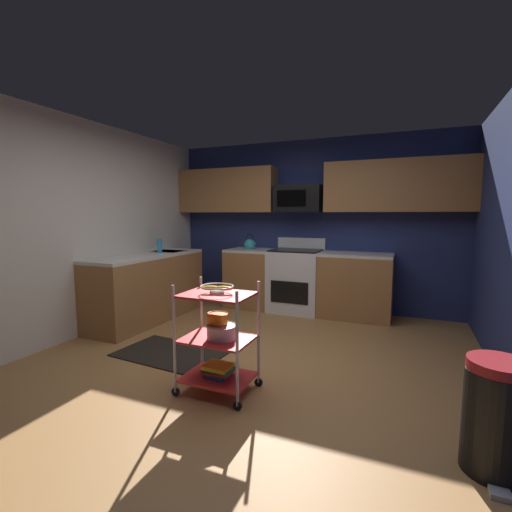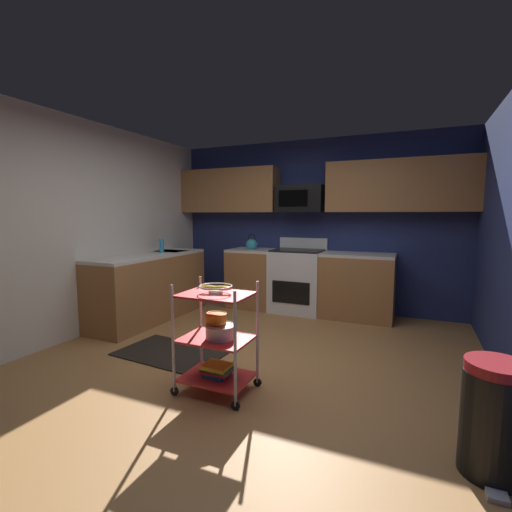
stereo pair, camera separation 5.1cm
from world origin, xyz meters
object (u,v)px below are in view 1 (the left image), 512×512
book_stack (218,370)px  dish_soap_bottle (160,246)px  mixing_bowl_small (217,318)px  fruit_bowl (217,288)px  trash_can (496,417)px  oven_range (296,280)px  mixing_bowl_large (222,331)px  kettle (250,244)px  rolling_cart (218,338)px  microwave (299,199)px

book_stack → dish_soap_bottle: bearing=138.2°
mixing_bowl_small → fruit_bowl: bearing=-60.9°
trash_can → oven_range: bearing=125.2°
mixing_bowl_small → book_stack: 0.44m
fruit_bowl → mixing_bowl_small: (-0.01, 0.02, -0.26)m
mixing_bowl_large → mixing_bowl_small: mixing_bowl_small is taller
oven_range → dish_soap_bottle: size_ratio=5.50×
book_stack → kettle: bearing=108.4°
oven_range → fruit_bowl: oven_range is taller
fruit_bowl → kettle: bearing=108.4°
mixing_bowl_small → kettle: 2.82m
mixing_bowl_small → dish_soap_bottle: 2.48m
rolling_cart → kettle: kettle is taller
fruit_bowl → mixing_bowl_small: bearing=119.1°
fruit_bowl → dish_soap_bottle: size_ratio=1.36×
mixing_bowl_small → kettle: size_ratio=0.69×
dish_soap_bottle → trash_can: (3.75, -1.87, -0.69)m
microwave → mixing_bowl_large: (0.17, -2.78, -1.18)m
rolling_cart → dish_soap_bottle: (-1.84, 1.65, 0.57)m
book_stack → dish_soap_bottle: 2.61m
rolling_cart → mixing_bowl_small: rolling_cart is taller
oven_range → trash_can: size_ratio=1.67×
kettle → dish_soap_bottle: (-0.95, -1.03, 0.02)m
mixing_bowl_small → rolling_cart: bearing=-60.9°
fruit_bowl → mixing_bowl_small: 0.26m
rolling_cart → mixing_bowl_large: rolling_cart is taller
kettle → trash_can: kettle is taller
mixing_bowl_small → dish_soap_bottle: bearing=138.4°
rolling_cart → mixing_bowl_small: bearing=119.1°
oven_range → fruit_bowl: size_ratio=4.04×
rolling_cart → kettle: size_ratio=3.47×
oven_range → trash_can: oven_range is taller
mixing_bowl_small → trash_can: trash_can is taller
rolling_cart → book_stack: size_ratio=3.54×
kettle → book_stack: bearing=-71.6°
microwave → fruit_bowl: microwave is taller
mixing_bowl_large → mixing_bowl_small: (-0.05, 0.02, 0.10)m
microwave → mixing_bowl_small: microwave is taller
dish_soap_bottle → trash_can: bearing=-26.5°
rolling_cart → fruit_bowl: bearing=89.6°
dish_soap_bottle → trash_can: size_ratio=0.30×
fruit_bowl → oven_range: bearing=92.9°
microwave → rolling_cart: (0.13, -2.78, -1.25)m
kettle → dish_soap_bottle: kettle is taller
microwave → book_stack: bearing=-87.2°
microwave → trash_can: 3.88m
fruit_bowl → trash_can: 2.00m
mixing_bowl_large → microwave: bearing=93.6°
mixing_bowl_large → mixing_bowl_small: 0.11m
mixing_bowl_small → trash_can: (1.92, -0.24, -0.29)m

